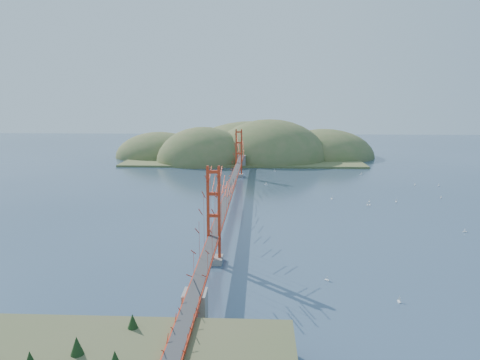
{
  "coord_description": "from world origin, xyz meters",
  "views": [
    {
      "loc": [
        5.56,
        -82.95,
        19.66
      ],
      "look_at": [
        1.69,
        0.0,
        4.64
      ],
      "focal_mm": 35.0,
      "sensor_mm": 36.0,
      "label": 1
    }
  ],
  "objects_px": {
    "sailboat_0": "(367,205)",
    "sailboat_1": "(332,198)",
    "bridge": "(231,167)",
    "sailboat_2": "(465,231)",
    "fort": "(197,332)"
  },
  "relations": [
    {
      "from": "bridge",
      "to": "sailboat_1",
      "type": "height_order",
      "value": "bridge"
    },
    {
      "from": "sailboat_0",
      "to": "sailboat_2",
      "type": "relative_size",
      "value": 1.11
    },
    {
      "from": "sailboat_1",
      "to": "sailboat_2",
      "type": "bearing_deg",
      "value": -52.79
    },
    {
      "from": "bridge",
      "to": "sailboat_0",
      "type": "distance_m",
      "value": 25.78
    },
    {
      "from": "sailboat_0",
      "to": "sailboat_1",
      "type": "bearing_deg",
      "value": 139.12
    },
    {
      "from": "fort",
      "to": "sailboat_0",
      "type": "height_order",
      "value": "fort"
    },
    {
      "from": "bridge",
      "to": "sailboat_2",
      "type": "height_order",
      "value": "bridge"
    },
    {
      "from": "sailboat_0",
      "to": "sailboat_2",
      "type": "distance_m",
      "value": 19.43
    },
    {
      "from": "bridge",
      "to": "sailboat_2",
      "type": "xyz_separation_m",
      "value": [
        35.32,
        -15.83,
        -6.86
      ]
    },
    {
      "from": "sailboat_1",
      "to": "sailboat_0",
      "type": "bearing_deg",
      "value": -40.88
    },
    {
      "from": "sailboat_2",
      "to": "sailboat_0",
      "type": "bearing_deg",
      "value": 122.63
    },
    {
      "from": "bridge",
      "to": "sailboat_1",
      "type": "distance_m",
      "value": 21.07
    },
    {
      "from": "fort",
      "to": "bridge",
      "type": "bearing_deg",
      "value": 90.48
    },
    {
      "from": "bridge",
      "to": "sailboat_2",
      "type": "distance_m",
      "value": 39.31
    },
    {
      "from": "bridge",
      "to": "fort",
      "type": "xyz_separation_m",
      "value": [
        0.4,
        -47.98,
        -6.34
      ]
    }
  ]
}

